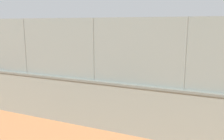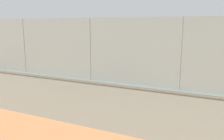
% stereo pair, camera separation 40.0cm
% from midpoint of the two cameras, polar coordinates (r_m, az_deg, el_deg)
% --- Properties ---
extents(ground_plane, '(260.00, 260.00, 0.00)m').
position_cam_midpoint_polar(ground_plane, '(19.55, 4.56, -0.13)').
color(ground_plane, '#B27247').
extents(perimeter_wall, '(28.49, 0.98, 1.79)m').
position_cam_midpoint_polar(perimeter_wall, '(9.62, -11.87, -6.55)').
color(perimeter_wall, gray).
rests_on(perimeter_wall, ground_plane).
extents(fence_panel_on_wall, '(27.98, 0.71, 2.19)m').
position_cam_midpoint_polar(fence_panel_on_wall, '(9.23, -12.36, 5.26)').
color(fence_panel_on_wall, gray).
rests_on(fence_panel_on_wall, perimeter_wall).
extents(player_foreground_swinging, '(1.21, 0.77, 1.67)m').
position_cam_midpoint_polar(player_foreground_swinging, '(17.00, 10.94, 1.41)').
color(player_foreground_swinging, navy).
rests_on(player_foreground_swinging, ground_plane).
extents(player_near_wall_returning, '(0.80, 0.68, 1.55)m').
position_cam_midpoint_polar(player_near_wall_returning, '(10.57, 1.77, -4.69)').
color(player_near_wall_returning, navy).
rests_on(player_near_wall_returning, ground_plane).
extents(player_baseline_waiting, '(1.11, 0.67, 1.48)m').
position_cam_midpoint_polar(player_baseline_waiting, '(13.86, 1.69, -1.09)').
color(player_baseline_waiting, navy).
rests_on(player_baseline_waiting, ground_plane).
extents(sports_ball, '(0.08, 0.08, 0.08)m').
position_cam_midpoint_polar(sports_ball, '(15.03, 14.22, 1.97)').
color(sports_ball, yellow).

